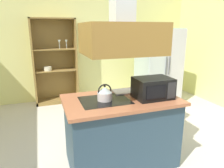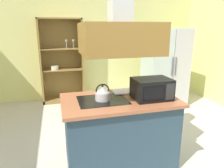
{
  "view_description": "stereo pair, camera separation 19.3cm",
  "coord_description": "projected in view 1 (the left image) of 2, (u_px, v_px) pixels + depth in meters",
  "views": [
    {
      "loc": [
        -0.95,
        -2.26,
        1.76
      ],
      "look_at": [
        -0.02,
        0.39,
        1.0
      ],
      "focal_mm": 33.24,
      "sensor_mm": 36.0,
      "label": 1
    },
    {
      "loc": [
        -0.77,
        -2.32,
        1.76
      ],
      "look_at": [
        -0.02,
        0.39,
        1.0
      ],
      "focal_mm": 33.24,
      "sensor_mm": 36.0,
      "label": 2
    }
  ],
  "objects": [
    {
      "name": "microwave",
      "position": [
        153.0,
        88.0,
        2.61
      ],
      "size": [
        0.46,
        0.35,
        0.26
      ],
      "color": "black",
      "rests_on": "kitchen_island"
    },
    {
      "name": "dish_cabinet",
      "position": [
        55.0,
        66.0,
        4.93
      ],
      "size": [
        1.0,
        0.4,
        1.98
      ],
      "color": "olive",
      "rests_on": "ground"
    },
    {
      "name": "cutting_board",
      "position": [
        125.0,
        91.0,
        2.89
      ],
      "size": [
        0.35,
        0.25,
        0.02
      ],
      "primitive_type": "cube",
      "rotation": [
        0.0,
        0.0,
        -0.04
      ],
      "color": "white",
      "rests_on": "kitchen_island"
    },
    {
      "name": "range_hood",
      "position": [
        122.0,
        29.0,
        2.4
      ],
      "size": [
        0.9,
        0.7,
        1.24
      ],
      "color": "olive"
    },
    {
      "name": "wall_back",
      "position": [
        78.0,
        45.0,
        5.21
      ],
      "size": [
        6.0,
        0.12,
        2.7
      ],
      "primitive_type": "cube",
      "color": "#DDDA86",
      "rests_on": "ground"
    },
    {
      "name": "kettle",
      "position": [
        105.0,
        94.0,
        2.53
      ],
      "size": [
        0.18,
        0.18,
        0.21
      ],
      "color": "beige",
      "rests_on": "kitchen_island"
    },
    {
      "name": "kitchen_island",
      "position": [
        121.0,
        130.0,
        2.73
      ],
      "size": [
        1.44,
        0.86,
        0.9
      ],
      "color": "#293F50",
      "rests_on": "ground"
    },
    {
      "name": "ground_plane",
      "position": [
        123.0,
        162.0,
        2.82
      ],
      "size": [
        7.8,
        7.8,
        0.0
      ],
      "primitive_type": "plane",
      "color": "beige"
    },
    {
      "name": "refrigerator",
      "position": [
        158.0,
        67.0,
        4.9
      ],
      "size": [
        0.9,
        0.77,
        1.76
      ],
      "color": "#AEC3B8",
      "rests_on": "ground"
    }
  ]
}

